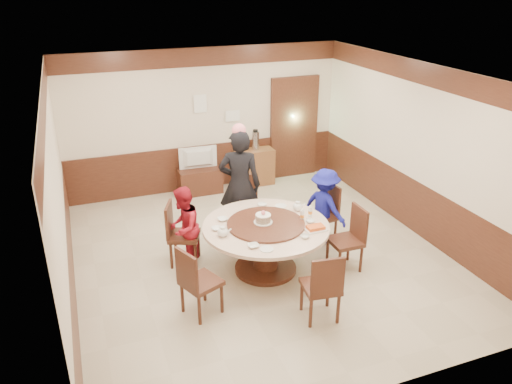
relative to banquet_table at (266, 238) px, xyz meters
name	(u,v)px	position (x,y,z in m)	size (l,w,h in m)	color
room	(261,192)	(0.08, 0.42, 0.55)	(6.00, 6.04, 2.84)	#BFB399
banquet_table	(266,238)	(0.00, 0.00, 0.00)	(1.82, 1.82, 0.78)	#432014
chair_0	(321,224)	(1.17, 0.51, -0.23)	(0.51, 0.50, 0.97)	#432014
chair_1	(249,215)	(0.19, 1.22, -0.23)	(0.45, 0.46, 0.97)	#432014
chair_2	(183,244)	(-1.08, 0.64, -0.23)	(0.58, 0.57, 0.97)	#432014
chair_3	(200,293)	(-1.16, -0.65, -0.23)	(0.58, 0.58, 0.97)	#432014
chair_4	(321,297)	(0.23, -1.28, -0.23)	(0.49, 0.50, 0.97)	#432014
chair_5	(346,250)	(1.13, -0.36, -0.23)	(0.45, 0.44, 0.97)	#432014
person_standing	(240,185)	(-0.01, 1.11, 0.40)	(0.68, 0.45, 1.86)	black
person_red	(184,228)	(-1.07, 0.57, 0.09)	(0.61, 0.47, 1.25)	#A51625
person_blue	(325,206)	(1.20, 0.48, 0.10)	(0.81, 0.47, 1.26)	navy
birthday_cake	(263,218)	(-0.03, 0.03, 0.31)	(0.27, 0.27, 0.19)	white
teapot_left	(223,232)	(-0.67, -0.10, 0.28)	(0.17, 0.15, 0.13)	white
teapot_right	(298,207)	(0.63, 0.28, 0.28)	(0.17, 0.15, 0.13)	white
bowl_0	(223,219)	(-0.53, 0.36, 0.23)	(0.15, 0.15, 0.04)	white
bowl_1	(305,237)	(0.35, -0.54, 0.24)	(0.12, 0.12, 0.04)	white
bowl_2	(253,246)	(-0.39, -0.53, 0.23)	(0.15, 0.15, 0.04)	white
bowl_3	(310,221)	(0.63, -0.15, 0.24)	(0.13, 0.13, 0.04)	white
bowl_4	(217,229)	(-0.70, 0.11, 0.23)	(0.14, 0.14, 0.03)	white
bowl_5	(262,205)	(0.18, 0.60, 0.24)	(0.15, 0.15, 0.05)	white
saucer_near	(267,249)	(-0.25, -0.65, 0.22)	(0.18, 0.18, 0.01)	white
saucer_far	(281,206)	(0.45, 0.50, 0.22)	(0.18, 0.18, 0.01)	white
shrimp_platter	(316,228)	(0.59, -0.39, 0.24)	(0.30, 0.20, 0.06)	white
bottle_0	(302,215)	(0.55, -0.05, 0.30)	(0.06, 0.06, 0.16)	white
bottle_1	(310,212)	(0.71, 0.02, 0.30)	(0.06, 0.06, 0.16)	white
tv_stand	(200,181)	(-0.16, 3.15, -0.28)	(0.85, 0.45, 0.50)	#432014
television	(199,159)	(-0.16, 3.15, 0.18)	(0.76, 0.10, 0.43)	gray
side_cabinet	(254,167)	(1.00, 3.18, -0.16)	(0.80, 0.40, 0.75)	brown
thermos	(255,141)	(1.04, 3.18, 0.41)	(0.15, 0.15, 0.38)	silver
notice_left	(200,104)	(-0.03, 3.36, 1.22)	(0.25, 0.00, 0.35)	white
notice_right	(233,116)	(0.62, 3.36, 0.92)	(0.30, 0.00, 0.22)	white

